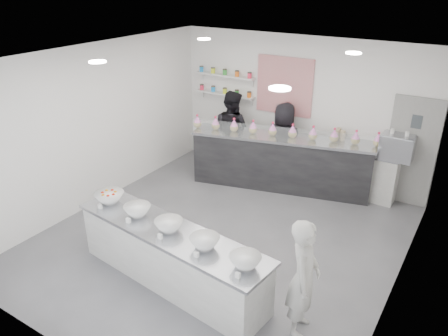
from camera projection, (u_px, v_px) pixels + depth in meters
The scene contains 26 objects.
floor at pixel (221, 238), 7.39m from camera, with size 6.00×6.00×0.00m, color #515156.
ceiling at pixel (221, 59), 6.15m from camera, with size 6.00×6.00×0.00m, color white.
back_wall at pixel (299, 109), 9.08m from camera, with size 5.50×5.50×0.00m, color white.
left_wall at pixel (97, 126), 8.11m from camera, with size 6.00×6.00×0.00m, color white.
right_wall at pixel (407, 203), 5.43m from camera, with size 6.00×6.00×0.00m, color white.
back_door at pixel (411, 152), 8.12m from camera, with size 0.88×0.04×2.10m, color gray.
pattern_panel at pixel (284, 86), 9.04m from camera, with size 1.25×0.03×1.20m, color #AA1322.
jar_shelf_lower at pixel (225, 94), 9.81m from camera, with size 1.45×0.22×0.04m, color silver.
jar_shelf_upper at pixel (225, 75), 9.64m from camera, with size 1.45×0.22×0.04m, color silver.
preserve_jars at pixel (225, 82), 9.68m from camera, with size 1.45×0.10×0.56m, color #F22D4D, non-canonical shape.
downlight_0 at pixel (97, 62), 6.07m from camera, with size 0.24×0.24×0.02m, color white.
downlight_1 at pixel (280, 88), 4.70m from camera, with size 0.24×0.24×0.02m, color white.
downlight_2 at pixel (204, 39), 8.07m from camera, with size 0.24×0.24×0.02m, color white.
downlight_3 at pixel (354, 53), 6.70m from camera, with size 0.24×0.24×0.02m, color white.
prep_counter at pixel (171, 256), 6.20m from camera, with size 3.17×0.72×0.87m, color #AAAAA5.
back_bar at pixel (281, 162), 8.91m from camera, with size 3.61×0.66×1.12m, color black.
sneeze_guard at pixel (280, 135), 8.34m from camera, with size 3.56×0.02×0.31m, color white.
espresso_ledge at pixel (364, 175), 8.58m from camera, with size 1.26×0.40×0.94m, color #AAAAA5.
espresso_machine at pixel (397, 147), 8.04m from camera, with size 0.60×0.41×0.46m, color #93969E.
cup_stacks at pixel (340, 138), 8.57m from camera, with size 0.24×0.24×0.38m, color #9C8E67, non-canonical shape.
prep_bowls at pixel (169, 226), 5.99m from camera, with size 3.00×0.50×0.16m, color white, non-canonical shape.
label_cards at pixel (147, 248), 5.58m from camera, with size 2.66×0.04×0.07m, color white, non-canonical shape.
cookie_bags at pixel (283, 130), 8.62m from camera, with size 3.77×0.17×0.29m, color #FF75E0, non-canonical shape.
woman_prep at pixel (303, 278), 5.20m from camera, with size 0.57×0.38×1.57m, color #B7B6B0.
staff_left at pixel (231, 131), 9.61m from camera, with size 0.88×0.69×1.81m, color black.
staff_right at pixel (283, 143), 9.10m from camera, with size 0.84×0.54×1.71m, color black.
Camera 1 is at (3.37, -5.24, 4.14)m, focal length 35.00 mm.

